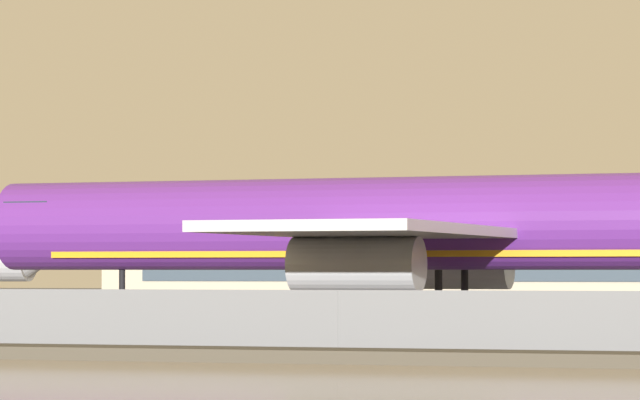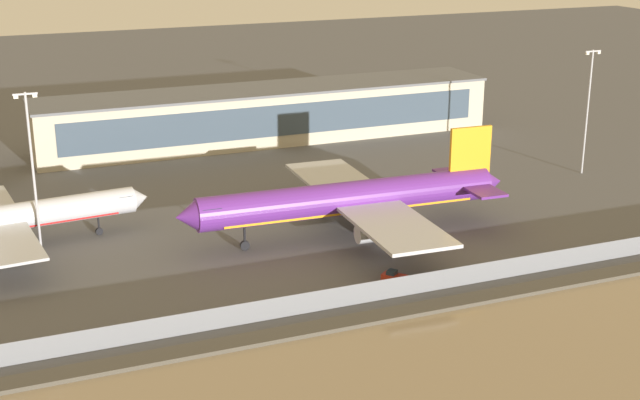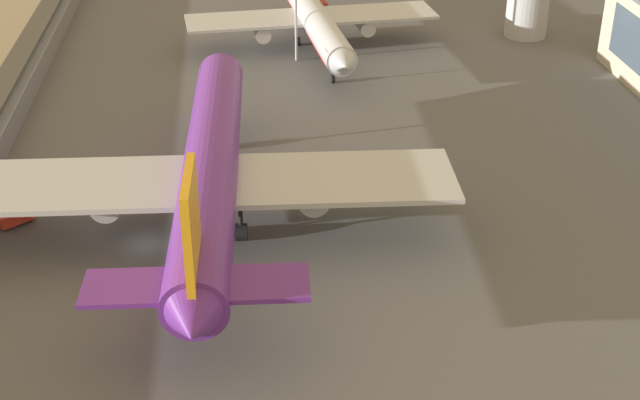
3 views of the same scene
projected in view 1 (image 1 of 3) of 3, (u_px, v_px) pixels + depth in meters
name	position (u px, v px, depth m)	size (l,w,h in m)	color
ground_plane	(432.00, 342.00, 90.43)	(500.00, 500.00, 0.00)	#565659
shoreline_seawall	(305.00, 355.00, 70.84)	(320.00, 3.00, 0.50)	#474238
perimeter_fence	(339.00, 323.00, 75.18)	(280.00, 0.10, 2.68)	slate
cargo_jet_purple	(407.00, 227.00, 96.95)	(50.43, 43.08, 14.96)	#602889
baggage_tug	(253.00, 332.00, 80.23)	(3.23, 3.51, 1.80)	red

